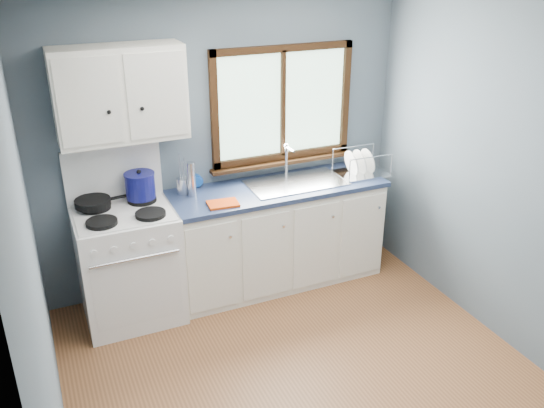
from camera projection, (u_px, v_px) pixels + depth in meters
name	position (u px, v px, depth m)	size (l,w,h in m)	color
floor	(319.00, 397.00, 3.91)	(3.20, 3.60, 0.02)	brown
ceiling	(335.00, 7.00, 2.88)	(3.20, 3.60, 0.02)	white
wall_back	(224.00, 144.00, 4.91)	(3.20, 0.02, 2.50)	slate
wall_left	(35.00, 291.00, 2.81)	(0.02, 3.60, 2.50)	slate
wall_right	(530.00, 189.00, 3.99)	(0.02, 3.60, 2.50)	slate
gas_range	(129.00, 261.00, 4.59)	(0.76, 0.69, 1.36)	white
base_cabinets	(277.00, 239.00, 5.12)	(1.85, 0.60, 0.88)	white
countertop	(277.00, 188.00, 4.92)	(1.89, 0.64, 0.04)	#1C2846
sink	(296.00, 189.00, 5.00)	(0.84, 0.46, 0.44)	silver
window	(283.00, 113.00, 4.98)	(1.36, 0.10, 1.03)	#9EC6A8
upper_cabinets	(120.00, 94.00, 4.22)	(0.95, 0.35, 0.70)	white
skillet	(93.00, 202.00, 4.43)	(0.42, 0.30, 0.05)	black
stockpot	(140.00, 185.00, 4.55)	(0.31, 0.31, 0.24)	#0F1159
utensil_crock	(183.00, 186.00, 4.73)	(0.13, 0.13, 0.35)	silver
thermos	(191.00, 179.00, 4.66)	(0.07, 0.07, 0.29)	silver
soap_bottle	(197.00, 173.00, 4.81)	(0.11, 0.11, 0.28)	#1147A1
dish_towel	(223.00, 204.00, 4.55)	(0.24, 0.17, 0.02)	#C53E0D
dish_rack	(360.00, 168.00, 5.15)	(0.45, 0.35, 0.23)	silver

